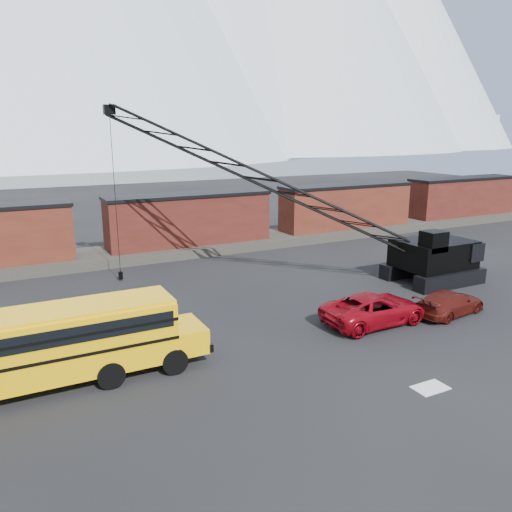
{
  "coord_description": "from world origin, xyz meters",
  "views": [
    {
      "loc": [
        -13.75,
        -16.63,
        9.83
      ],
      "look_at": [
        -1.3,
        7.5,
        3.0
      ],
      "focal_mm": 35.0,
      "sensor_mm": 36.0,
      "label": 1
    }
  ],
  "objects": [
    {
      "name": "maroon_suv",
      "position": [
        7.55,
        1.49,
        0.67
      ],
      "size": [
        4.85,
        2.54,
        1.34
      ],
      "primitive_type": "imported",
      "rotation": [
        0.0,
        0.0,
        1.72
      ],
      "color": "#49110D",
      "rests_on": "ground"
    },
    {
      "name": "boxcar_mid",
      "position": [
        0.0,
        22.0,
        2.76
      ],
      "size": [
        13.7,
        3.1,
        4.17
      ],
      "color": "#531C17",
      "rests_on": "gravel_berm"
    },
    {
      "name": "red_pickup",
      "position": [
        3.01,
        2.35,
        0.8
      ],
      "size": [
        5.81,
        2.71,
        1.61
      ],
      "primitive_type": "imported",
      "rotation": [
        0.0,
        0.0,
        1.58
      ],
      "color": "maroon",
      "rests_on": "ground"
    },
    {
      "name": "gravel_berm",
      "position": [
        0.0,
        22.0,
        0.35
      ],
      "size": [
        120.0,
        5.0,
        0.7
      ],
      "primitive_type": "cube",
      "color": "#433E37",
      "rests_on": "ground"
    },
    {
      "name": "ground",
      "position": [
        0.0,
        0.0,
        0.0
      ],
      "size": [
        160.0,
        160.0,
        0.0
      ],
      "primitive_type": "plane",
      "color": "black",
      "rests_on": "ground"
    },
    {
      "name": "school_bus",
      "position": [
        -12.51,
        2.92,
        1.79
      ],
      "size": [
        11.65,
        2.65,
        3.19
      ],
      "color": "#F7B205",
      "rests_on": "ground"
    },
    {
      "name": "snow_patch",
      "position": [
        0.5,
        -4.0,
        0.01
      ],
      "size": [
        1.4,
        0.9,
        0.02
      ],
      "primitive_type": "cube",
      "color": "silver",
      "rests_on": "ground"
    },
    {
      "name": "boxcar_east_near",
      "position": [
        16.0,
        22.0,
        2.76
      ],
      "size": [
        13.7,
        3.1,
        4.17
      ],
      "color": "#461814",
      "rests_on": "gravel_berm"
    },
    {
      "name": "boxcar_east_far",
      "position": [
        32.0,
        22.0,
        2.76
      ],
      "size": [
        13.7,
        3.1,
        4.17
      ],
      "color": "#531C17",
      "rests_on": "gravel_berm"
    },
    {
      "name": "crawler_crane",
      "position": [
        1.45,
        11.45,
        6.71
      ],
      "size": [
        21.88,
        12.26,
        11.61
      ],
      "color": "black",
      "rests_on": "ground"
    }
  ]
}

